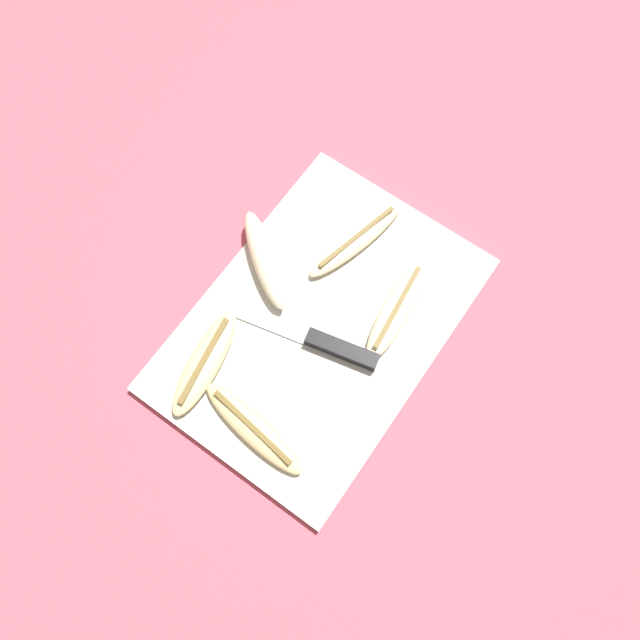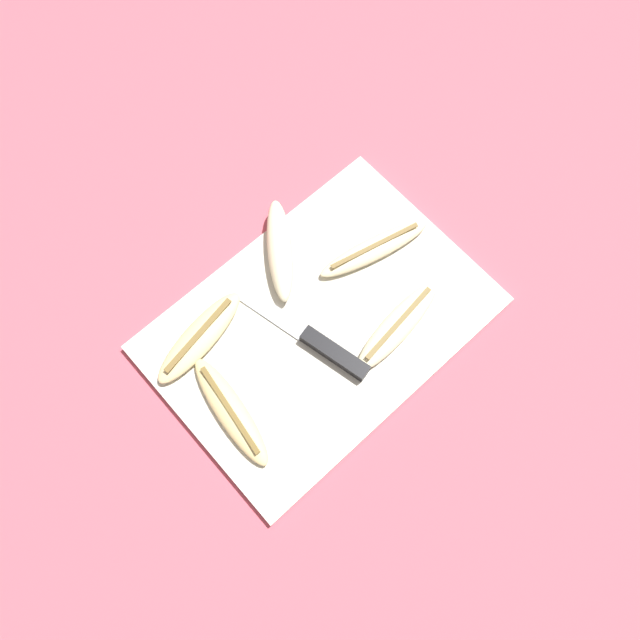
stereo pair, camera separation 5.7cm
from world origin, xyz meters
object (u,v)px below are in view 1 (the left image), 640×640
at_px(banana_pale_long, 396,310).
at_px(banana_bright_far, 265,259).
at_px(banana_mellow_near, 205,362).
at_px(banana_spotted_left, 253,428).
at_px(banana_cream_curved, 356,240).
at_px(knife, 329,345).

height_order(banana_pale_long, banana_bright_far, banana_bright_far).
bearing_deg(banana_mellow_near, banana_pale_long, -38.72).
distance_m(banana_pale_long, banana_spotted_left, 0.24).
relative_size(banana_cream_curved, banana_mellow_near, 1.07).
distance_m(knife, banana_bright_far, 0.14).
bearing_deg(knife, banana_bright_far, 58.86).
distance_m(knife, banana_spotted_left, 0.14).
xyz_separation_m(banana_cream_curved, banana_bright_far, (-0.10, 0.08, 0.01)).
bearing_deg(knife, banana_mellow_near, 121.17).
height_order(banana_bright_far, banana_spotted_left, banana_bright_far).
bearing_deg(knife, banana_cream_curved, 8.21).
xyz_separation_m(knife, banana_bright_far, (0.05, 0.14, 0.01)).
bearing_deg(banana_cream_curved, banana_mellow_near, 166.64).
bearing_deg(banana_mellow_near, banana_cream_curved, -13.36).
xyz_separation_m(knife, banana_cream_curved, (0.14, 0.05, 0.00)).
relative_size(knife, banana_mellow_near, 1.32).
distance_m(banana_bright_far, banana_spotted_left, 0.22).
xyz_separation_m(banana_cream_curved, banana_mellow_near, (-0.25, 0.06, 0.00)).
bearing_deg(banana_spotted_left, banana_mellow_near, 72.73).
bearing_deg(banana_cream_curved, banana_bright_far, 140.00).
bearing_deg(banana_cream_curved, banana_pale_long, -118.33).
height_order(banana_cream_curved, banana_spotted_left, same).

